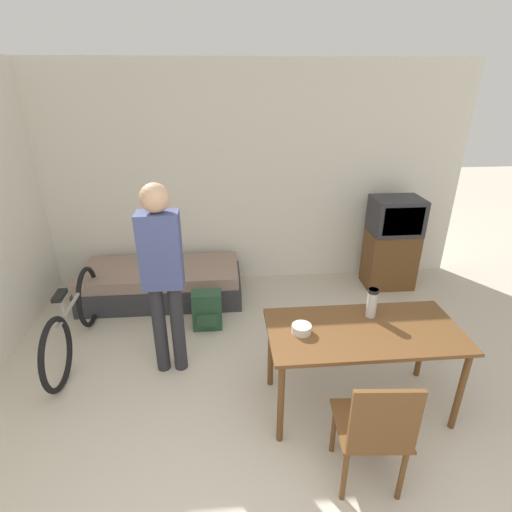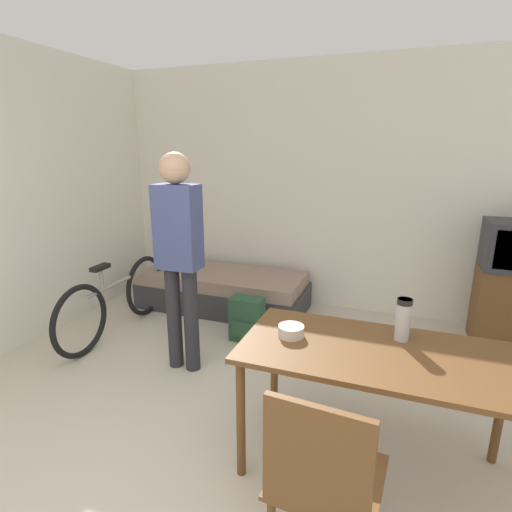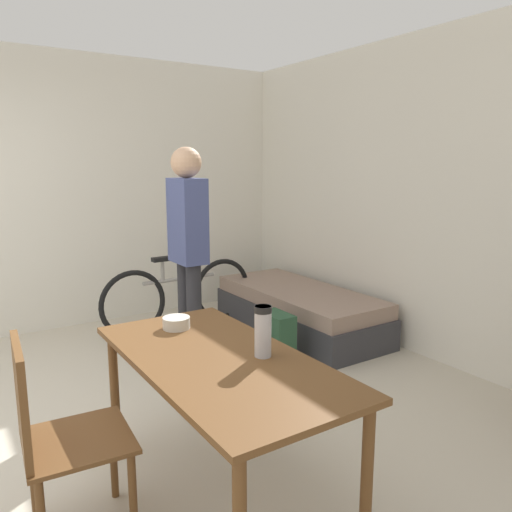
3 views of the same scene
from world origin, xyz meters
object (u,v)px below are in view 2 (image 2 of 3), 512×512
(daybed, at_px, (223,290))
(wooden_chair, at_px, (322,480))
(dining_table, at_px, (378,365))
(thermos_flask, at_px, (403,317))
(person_standing, at_px, (179,247))
(bicycle, at_px, (116,300))
(backpack, at_px, (247,320))
(mate_bowl, at_px, (291,331))

(daybed, bearing_deg, wooden_chair, -57.72)
(dining_table, xyz_separation_m, wooden_chair, (-0.15, -0.72, -0.14))
(daybed, xyz_separation_m, thermos_flask, (1.92, -1.72, 0.67))
(person_standing, bearing_deg, thermos_flask, -14.07)
(dining_table, relative_size, bicycle, 0.90)
(daybed, relative_size, wooden_chair, 2.04)
(daybed, relative_size, thermos_flask, 7.73)
(dining_table, relative_size, wooden_chair, 1.59)
(wooden_chair, xyz_separation_m, bicycle, (-2.37, 1.66, -0.19))
(backpack, bearing_deg, thermos_flask, -37.76)
(mate_bowl, height_order, backpack, mate_bowl)
(daybed, bearing_deg, backpack, -50.23)
(daybed, distance_m, backpack, 0.88)
(dining_table, bearing_deg, mate_bowl, 179.59)
(dining_table, distance_m, bicycle, 2.71)
(wooden_chair, relative_size, bicycle, 0.57)
(bicycle, relative_size, person_standing, 0.93)
(wooden_chair, bearing_deg, backpack, 119.36)
(wooden_chair, xyz_separation_m, person_standing, (-1.41, 1.32, 0.52))
(thermos_flask, bearing_deg, bicycle, 163.80)
(wooden_chair, height_order, thermos_flask, thermos_flask)
(daybed, distance_m, wooden_chair, 3.12)
(daybed, xyz_separation_m, backpack, (0.56, -0.67, 0.00))
(backpack, bearing_deg, daybed, 129.77)
(wooden_chair, xyz_separation_m, thermos_flask, (0.26, 0.90, 0.36))
(dining_table, xyz_separation_m, mate_bowl, (-0.49, 0.00, 0.12))
(dining_table, distance_m, mate_bowl, 0.50)
(wooden_chair, bearing_deg, dining_table, 78.20)
(bicycle, relative_size, mate_bowl, 10.96)
(bicycle, xyz_separation_m, person_standing, (0.96, -0.34, 0.70))
(person_standing, distance_m, thermos_flask, 1.73)
(daybed, bearing_deg, thermos_flask, -41.97)
(dining_table, height_order, mate_bowl, mate_bowl)
(dining_table, height_order, thermos_flask, thermos_flask)
(wooden_chair, xyz_separation_m, backpack, (-1.10, 1.95, -0.31))
(person_standing, height_order, backpack, person_standing)
(daybed, bearing_deg, person_standing, -79.32)
(daybed, distance_m, mate_bowl, 2.38)
(thermos_flask, bearing_deg, backpack, 142.24)
(daybed, distance_m, dining_table, 2.67)
(bicycle, distance_m, thermos_flask, 2.79)
(person_standing, bearing_deg, dining_table, -20.85)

